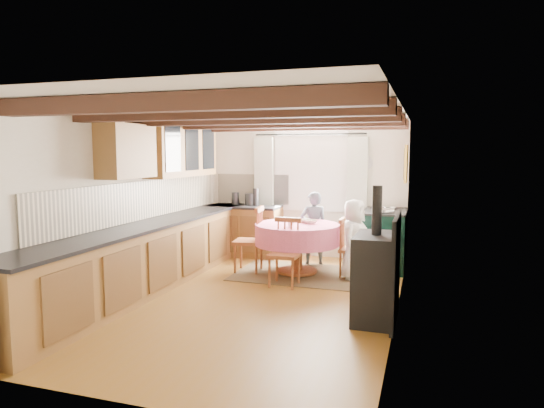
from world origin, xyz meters
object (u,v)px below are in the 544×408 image
(aga_range, at_px, (384,239))
(child_far, at_px, (314,228))
(child_right, at_px, (354,240))
(cup, at_px, (290,224))
(chair_near, at_px, (284,252))
(chair_right, at_px, (352,248))
(cast_iron_stove, at_px, (376,254))
(chair_left, at_px, (248,239))
(dining_table, at_px, (297,249))

(aga_range, bearing_deg, child_far, -176.15)
(child_right, height_order, cup, child_right)
(chair_near, distance_m, chair_right, 1.16)
(chair_near, xyz_separation_m, cast_iron_stove, (1.36, -1.03, 0.28))
(child_right, distance_m, cup, 0.97)
(cast_iron_stove, relative_size, cup, 16.70)
(child_right, bearing_deg, aga_range, -15.54)
(cast_iron_stove, bearing_deg, cup, 134.05)
(chair_left, distance_m, child_far, 1.18)
(chair_near, bearing_deg, child_far, 87.76)
(aga_range, bearing_deg, cup, -140.07)
(chair_left, xyz_separation_m, aga_range, (2.03, 0.86, -0.03))
(cast_iron_stove, relative_size, child_right, 1.27)
(chair_left, relative_size, cup, 11.43)
(cast_iron_stove, distance_m, child_right, 1.78)
(chair_near, distance_m, cup, 0.54)
(dining_table, bearing_deg, aga_range, 31.81)
(chair_near, xyz_separation_m, chair_right, (0.83, 0.80, -0.03))
(chair_near, relative_size, chair_left, 0.92)
(chair_near, xyz_separation_m, aga_range, (1.25, 1.48, 0.00))
(child_far, xyz_separation_m, child_right, (0.78, -0.73, -0.02))
(aga_range, relative_size, child_right, 0.88)
(dining_table, distance_m, cup, 0.52)
(chair_left, bearing_deg, cup, 67.88)
(dining_table, relative_size, chair_near, 1.35)
(chair_left, distance_m, chair_right, 1.62)
(aga_range, xyz_separation_m, child_far, (-1.15, -0.08, 0.13))
(dining_table, xyz_separation_m, chair_left, (-0.77, -0.08, 0.13))
(chair_right, relative_size, child_far, 0.72)
(chair_near, height_order, cup, chair_near)
(chair_near, relative_size, chair_right, 1.08)
(child_far, bearing_deg, dining_table, 61.85)
(aga_range, bearing_deg, dining_table, -148.19)
(chair_right, relative_size, child_right, 0.75)
(chair_right, bearing_deg, child_far, 51.43)
(aga_range, height_order, child_right, child_right)
(aga_range, bearing_deg, cast_iron_stove, -87.49)
(aga_range, xyz_separation_m, child_right, (-0.38, -0.81, 0.11))
(chair_left, height_order, child_far, child_far)
(chair_left, distance_m, child_right, 1.66)
(child_far, bearing_deg, chair_right, 120.69)
(dining_table, xyz_separation_m, chair_right, (0.83, 0.10, 0.06))
(dining_table, xyz_separation_m, chair_near, (0.00, -0.70, 0.09))
(dining_table, xyz_separation_m, child_far, (0.10, 0.70, 0.23))
(cast_iron_stove, bearing_deg, child_far, 117.49)
(dining_table, xyz_separation_m, cast_iron_stove, (1.37, -1.73, 0.37))
(child_right, relative_size, cup, 13.12)
(chair_right, bearing_deg, cast_iron_stove, -163.03)
(chair_near, distance_m, child_right, 1.11)
(dining_table, relative_size, chair_right, 1.45)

